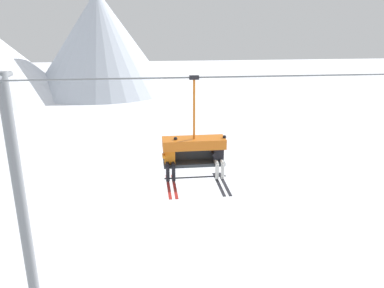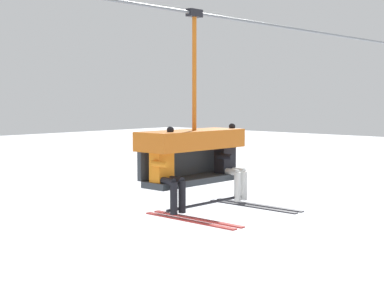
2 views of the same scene
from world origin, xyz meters
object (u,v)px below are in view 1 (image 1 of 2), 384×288
object	(u,v)px
chairlift_chair	(194,147)
skier_black	(219,157)
lift_tower_near	(21,205)
skier_orange	(170,159)

from	to	relation	value
chairlift_chair	skier_black	world-z (taller)	chairlift_chair
lift_tower_near	skier_black	xyz separation A→B (m)	(6.32, -0.92, 1.72)
skier_orange	skier_black	size ratio (longest dim) A/B	1.00
lift_tower_near	chairlift_chair	world-z (taller)	lift_tower_near
chairlift_chair	skier_orange	world-z (taller)	chairlift_chair
skier_orange	skier_black	distance (m)	1.50
chairlift_chair	skier_black	xyz separation A→B (m)	(0.75, -0.21, -0.29)
lift_tower_near	skier_orange	bearing A→B (deg)	-10.86
lift_tower_near	skier_black	bearing A→B (deg)	-8.32
lift_tower_near	skier_orange	size ratio (longest dim) A/B	5.40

